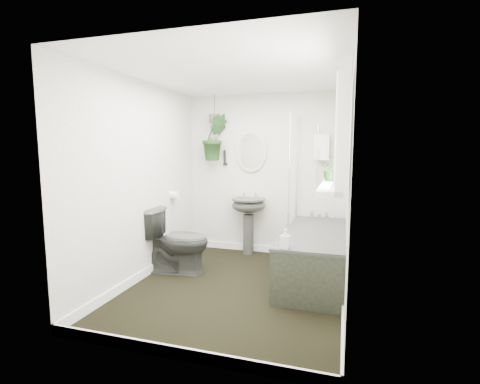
# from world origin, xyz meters

# --- Properties ---
(floor) EXTENTS (2.30, 2.80, 0.02)m
(floor) POSITION_xyz_m (0.00, 0.00, -0.01)
(floor) COLOR black
(floor) RESTS_ON ground
(ceiling) EXTENTS (2.30, 2.80, 0.02)m
(ceiling) POSITION_xyz_m (0.00, 0.00, 2.31)
(ceiling) COLOR white
(ceiling) RESTS_ON ground
(wall_back) EXTENTS (2.30, 0.02, 2.30)m
(wall_back) POSITION_xyz_m (0.00, 1.41, 1.15)
(wall_back) COLOR silver
(wall_back) RESTS_ON ground
(wall_front) EXTENTS (2.30, 0.02, 2.30)m
(wall_front) POSITION_xyz_m (0.00, -1.41, 1.15)
(wall_front) COLOR silver
(wall_front) RESTS_ON ground
(wall_left) EXTENTS (0.02, 2.80, 2.30)m
(wall_left) POSITION_xyz_m (-1.16, 0.00, 1.15)
(wall_left) COLOR silver
(wall_left) RESTS_ON ground
(wall_right) EXTENTS (0.02, 2.80, 2.30)m
(wall_right) POSITION_xyz_m (1.16, 0.00, 1.15)
(wall_right) COLOR silver
(wall_right) RESTS_ON ground
(skirting) EXTENTS (2.30, 2.80, 0.10)m
(skirting) POSITION_xyz_m (0.00, 0.00, 0.05)
(skirting) COLOR white
(skirting) RESTS_ON floor
(bathtub) EXTENTS (0.72, 1.72, 0.58)m
(bathtub) POSITION_xyz_m (0.80, 0.50, 0.29)
(bathtub) COLOR #31332E
(bathtub) RESTS_ON floor
(bath_screen) EXTENTS (0.04, 0.72, 1.40)m
(bath_screen) POSITION_xyz_m (0.47, 0.99, 1.28)
(bath_screen) COLOR silver
(bath_screen) RESTS_ON bathtub
(shower_box) EXTENTS (0.20, 0.10, 0.35)m
(shower_box) POSITION_xyz_m (0.80, 1.34, 1.55)
(shower_box) COLOR white
(shower_box) RESTS_ON wall_back
(oval_mirror) EXTENTS (0.46, 0.03, 0.62)m
(oval_mirror) POSITION_xyz_m (-0.20, 1.37, 1.50)
(oval_mirror) COLOR beige
(oval_mirror) RESTS_ON wall_back
(wall_sconce) EXTENTS (0.04, 0.04, 0.22)m
(wall_sconce) POSITION_xyz_m (-0.60, 1.36, 1.40)
(wall_sconce) COLOR black
(wall_sconce) RESTS_ON wall_back
(toilet_roll_holder) EXTENTS (0.11, 0.11, 0.11)m
(toilet_roll_holder) POSITION_xyz_m (-1.10, 0.70, 0.90)
(toilet_roll_holder) COLOR white
(toilet_roll_holder) RESTS_ON wall_left
(window_recess) EXTENTS (0.08, 1.00, 0.90)m
(window_recess) POSITION_xyz_m (1.09, -0.70, 1.65)
(window_recess) COLOR white
(window_recess) RESTS_ON wall_right
(window_sill) EXTENTS (0.18, 1.00, 0.04)m
(window_sill) POSITION_xyz_m (1.02, -0.70, 1.23)
(window_sill) COLOR white
(window_sill) RESTS_ON wall_right
(window_blinds) EXTENTS (0.01, 0.86, 0.76)m
(window_blinds) POSITION_xyz_m (1.04, -0.70, 1.65)
(window_blinds) COLOR white
(window_blinds) RESTS_ON wall_right
(toilet) EXTENTS (0.83, 0.53, 0.81)m
(toilet) POSITION_xyz_m (-0.85, 0.26, 0.40)
(toilet) COLOR #31332E
(toilet) RESTS_ON floor
(pedestal_sink) EXTENTS (0.57, 0.52, 0.82)m
(pedestal_sink) POSITION_xyz_m (-0.20, 1.24, 0.41)
(pedestal_sink) COLOR #31332E
(pedestal_sink) RESTS_ON floor
(sill_plant) EXTENTS (0.20, 0.17, 0.21)m
(sill_plant) POSITION_xyz_m (1.00, -0.40, 1.36)
(sill_plant) COLOR black
(sill_plant) RESTS_ON window_sill
(hanging_plant) EXTENTS (0.46, 0.43, 0.66)m
(hanging_plant) POSITION_xyz_m (-0.72, 1.25, 1.69)
(hanging_plant) COLOR black
(hanging_plant) RESTS_ON ceiling
(soap_bottle) EXTENTS (0.10, 0.10, 0.19)m
(soap_bottle) POSITION_xyz_m (0.59, -0.29, 0.67)
(soap_bottle) COLOR #2C2827
(soap_bottle) RESTS_ON bathtub
(hanging_pot) EXTENTS (0.16, 0.16, 0.12)m
(hanging_pot) POSITION_xyz_m (-0.72, 1.25, 1.96)
(hanging_pot) COLOR brown
(hanging_pot) RESTS_ON ceiling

